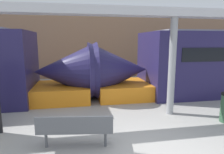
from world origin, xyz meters
TOP-DOWN VIEW (x-y plane):
  - station_wall at (0.00, 10.70)m, footprint 56.00×0.20m
  - bench_near at (-1.66, 0.61)m, footprint 1.92×0.71m
  - support_column_near at (1.80, 2.50)m, footprint 0.26×0.26m
  - canopy_beam at (1.80, 2.50)m, footprint 28.00×0.60m

SIDE VIEW (x-z plane):
  - bench_near at x=-1.66m, z-range 0.09..0.98m
  - support_column_near at x=1.80m, z-range 0.00..3.48m
  - station_wall at x=0.00m, z-range 0.00..5.00m
  - canopy_beam at x=1.80m, z-range 3.48..3.76m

